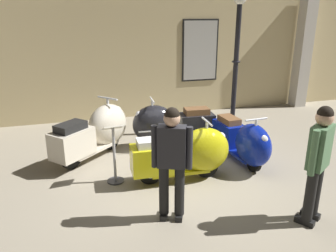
# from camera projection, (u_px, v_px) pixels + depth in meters

# --- Properties ---
(ground_plane) EXTENTS (60.00, 60.00, 0.00)m
(ground_plane) POSITION_uv_depth(u_px,v_px,m) (182.00, 179.00, 5.64)
(ground_plane) COLOR gray
(showroom_back_wall) EXTENTS (18.00, 0.63, 3.24)m
(showroom_back_wall) POSITION_uv_depth(u_px,v_px,m) (143.00, 55.00, 8.67)
(showroom_back_wall) COLOR #CCB784
(showroom_back_wall) RESTS_ON ground
(scooter_0) EXTENTS (1.67, 1.58, 1.10)m
(scooter_0) POSITION_uv_depth(u_px,v_px,m) (98.00, 131.00, 6.44)
(scooter_0) COLOR black
(scooter_0) RESTS_ON ground
(scooter_1) EXTENTS (1.66, 0.56, 1.01)m
(scooter_1) POSITION_uv_depth(u_px,v_px,m) (189.00, 154.00, 5.50)
(scooter_1) COLOR black
(scooter_1) RESTS_ON ground
(scooter_2) EXTENTS (1.72, 0.60, 1.03)m
(scooter_2) POSITION_uv_depth(u_px,v_px,m) (167.00, 125.00, 6.86)
(scooter_2) COLOR black
(scooter_2) RESTS_ON ground
(scooter_3) EXTENTS (0.57, 1.61, 0.97)m
(scooter_3) POSITION_uv_depth(u_px,v_px,m) (245.00, 142.00, 6.05)
(scooter_3) COLOR black
(scooter_3) RESTS_ON ground
(lamppost) EXTENTS (0.28, 0.28, 3.08)m
(lamppost) POSITION_uv_depth(u_px,v_px,m) (236.00, 61.00, 7.37)
(lamppost) COLOR black
(lamppost) RESTS_ON ground
(visitor_0) EXTENTS (0.49, 0.35, 1.56)m
(visitor_0) POSITION_uv_depth(u_px,v_px,m) (172.00, 157.00, 4.28)
(visitor_0) COLOR black
(visitor_0) RESTS_ON ground
(visitor_1) EXTENTS (0.47, 0.39, 1.60)m
(visitor_1) POSITION_uv_depth(u_px,v_px,m) (318.00, 158.00, 4.20)
(visitor_1) COLOR black
(visitor_1) RESTS_ON ground
(info_stanchion) EXTENTS (0.34, 0.28, 1.00)m
(info_stanchion) POSITION_uv_depth(u_px,v_px,m) (115.00, 159.00, 5.42)
(info_stanchion) COLOR #333338
(info_stanchion) RESTS_ON ground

